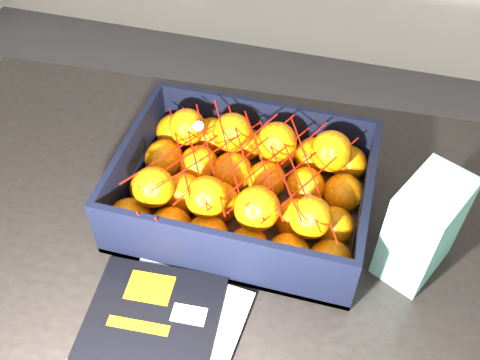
% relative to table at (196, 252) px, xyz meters
% --- Properties ---
extents(room_shell, '(3.54, 3.54, 2.50)m').
position_rel_table_xyz_m(room_shell, '(0.08, -0.10, 0.60)').
color(room_shell, silver).
rests_on(room_shell, ground).
extents(table, '(1.24, 0.86, 0.75)m').
position_rel_table_xyz_m(table, '(0.00, 0.00, 0.00)').
color(table, black).
rests_on(table, ground).
extents(magazine_stack, '(0.26, 0.32, 0.02)m').
position_rel_table_xyz_m(magazine_stack, '(0.02, -0.25, 0.11)').
color(magazine_stack, silver).
rests_on(magazine_stack, table).
extents(produce_crate, '(0.44, 0.33, 0.13)m').
position_rel_table_xyz_m(produce_crate, '(0.08, 0.06, 0.14)').
color(produce_crate, brown).
rests_on(produce_crate, table).
extents(clementine_heap, '(0.43, 0.32, 0.14)m').
position_rel_table_xyz_m(clementine_heap, '(0.08, 0.06, 0.16)').
color(clementine_heap, orange).
rests_on(clementine_heap, produce_crate).
extents(mesh_net, '(0.37, 0.29, 0.09)m').
position_rel_table_xyz_m(mesh_net, '(0.08, 0.05, 0.23)').
color(mesh_net, '#B51006').
rests_on(mesh_net, clementine_heap).
extents(retail_carton, '(0.13, 0.15, 0.19)m').
position_rel_table_xyz_m(retail_carton, '(0.39, 0.02, 0.20)').
color(retail_carton, silver).
rests_on(retail_carton, table).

